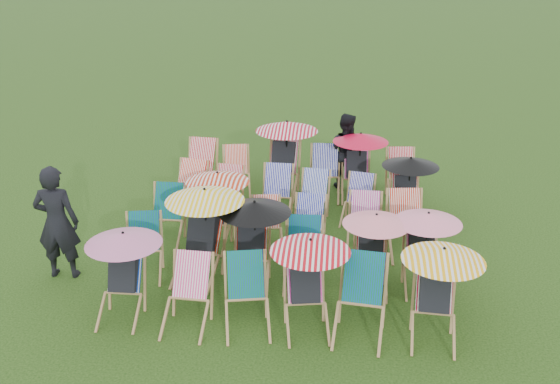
# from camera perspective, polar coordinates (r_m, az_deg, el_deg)

# --- Properties ---
(ground) EXTENTS (100.00, 100.00, 0.00)m
(ground) POSITION_cam_1_polar(r_m,az_deg,el_deg) (10.44, 0.73, -5.22)
(ground) COLOR black
(ground) RESTS_ON ground
(deckchair_0) EXTENTS (1.02, 1.06, 1.21)m
(deckchair_0) POSITION_cam_1_polar(r_m,az_deg,el_deg) (8.70, -14.27, -7.29)
(deckchair_0) COLOR #A17B4B
(deckchair_0) RESTS_ON ground
(deckchair_1) EXTENTS (0.65, 0.87, 0.91)m
(deckchair_1) POSITION_cam_1_polar(r_m,az_deg,el_deg) (8.41, -8.51, -9.36)
(deckchair_1) COLOR #A17B4B
(deckchair_1) RESTS_ON ground
(deckchair_2) EXTENTS (0.77, 0.96, 0.93)m
(deckchair_2) POSITION_cam_1_polar(r_m,az_deg,el_deg) (8.31, -3.06, -9.50)
(deckchair_2) COLOR #A17B4B
(deckchair_2) RESTS_ON ground
(deckchair_3) EXTENTS (1.05, 1.14, 1.25)m
(deckchair_3) POSITION_cam_1_polar(r_m,az_deg,el_deg) (8.19, 2.52, -8.39)
(deckchair_3) COLOR #A17B4B
(deckchair_3) RESTS_ON ground
(deckchair_4) EXTENTS (0.77, 0.99, 1.00)m
(deckchair_4) POSITION_cam_1_polar(r_m,az_deg,el_deg) (8.20, 7.38, -9.85)
(deckchair_4) COLOR #A17B4B
(deckchair_4) RESTS_ON ground
(deckchair_5) EXTENTS (1.05, 1.10, 1.25)m
(deckchair_5) POSITION_cam_1_polar(r_m,az_deg,el_deg) (8.23, 14.15, -8.96)
(deckchair_5) COLOR #A17B4B
(deckchair_5) RESTS_ON ground
(deckchair_6) EXTENTS (0.73, 0.91, 0.89)m
(deckchair_6) POSITION_cam_1_polar(r_m,az_deg,el_deg) (9.73, -12.44, -5.03)
(deckchair_6) COLOR #A17B4B
(deckchair_6) RESTS_ON ground
(deckchair_7) EXTENTS (1.18, 1.26, 1.40)m
(deckchair_7) POSITION_cam_1_polar(r_m,az_deg,el_deg) (9.40, -7.26, -3.70)
(deckchair_7) COLOR #A17B4B
(deckchair_7) RESTS_ON ground
(deckchair_8) EXTENTS (1.07, 1.13, 1.27)m
(deckchair_8) POSITION_cam_1_polar(r_m,az_deg,el_deg) (9.21, -2.61, -4.56)
(deckchair_8) COLOR #A17B4B
(deckchair_8) RESTS_ON ground
(deckchair_9) EXTENTS (0.65, 0.88, 0.93)m
(deckchair_9) POSITION_cam_1_polar(r_m,az_deg,el_deg) (9.28, 2.18, -5.75)
(deckchair_9) COLOR #A17B4B
(deckchair_9) RESTS_ON ground
(deckchair_10) EXTENTS (0.97, 1.01, 1.15)m
(deckchair_10) POSITION_cam_1_polar(r_m,az_deg,el_deg) (9.17, 8.41, -5.38)
(deckchair_10) COLOR #A17B4B
(deckchair_10) RESTS_ON ground
(deckchair_11) EXTENTS (0.98, 1.03, 1.16)m
(deckchair_11) POSITION_cam_1_polar(r_m,az_deg,el_deg) (9.33, 12.99, -5.18)
(deckchair_11) COLOR #A17B4B
(deckchair_11) RESTS_ON ground
(deckchair_12) EXTENTS (0.62, 0.86, 0.92)m
(deckchair_12) POSITION_cam_1_polar(r_m,az_deg,el_deg) (10.67, -10.46, -2.21)
(deckchair_12) COLOR #A17B4B
(deckchair_12) RESTS_ON ground
(deckchair_13) EXTENTS (1.05, 1.11, 1.25)m
(deckchair_13) POSITION_cam_1_polar(r_m,az_deg,el_deg) (10.40, -6.02, -1.42)
(deckchair_13) COLOR #A17B4B
(deckchair_13) RESTS_ON ground
(deckchair_14) EXTENTS (0.67, 0.83, 0.82)m
(deckchair_14) POSITION_cam_1_polar(r_m,az_deg,el_deg) (10.30, -1.20, -3.09)
(deckchair_14) COLOR #A17B4B
(deckchair_14) RESTS_ON ground
(deckchair_15) EXTENTS (0.62, 0.83, 0.86)m
(deckchair_15) POSITION_cam_1_polar(r_m,az_deg,el_deg) (10.23, 2.57, -3.15)
(deckchair_15) COLOR #A17B4B
(deckchair_15) RESTS_ON ground
(deckchair_16) EXTENTS (0.62, 0.85, 0.90)m
(deckchair_16) POSITION_cam_1_polar(r_m,az_deg,el_deg) (10.32, 7.75, -3.00)
(deckchair_16) COLOR #A17B4B
(deckchair_16) RESTS_ON ground
(deckchair_17) EXTENTS (0.74, 0.96, 0.97)m
(deckchair_17) POSITION_cam_1_polar(r_m,az_deg,el_deg) (10.32, 11.58, -3.04)
(deckchair_17) COLOR #A17B4B
(deckchair_17) RESTS_ON ground
(deckchair_18) EXTENTS (0.80, 0.99, 0.96)m
(deckchair_18) POSITION_cam_1_polar(r_m,az_deg,el_deg) (11.63, -8.59, 0.13)
(deckchair_18) COLOR #A17B4B
(deckchair_18) RESTS_ON ground
(deckchair_19) EXTENTS (0.67, 0.86, 0.87)m
(deckchair_19) POSITION_cam_1_polar(r_m,az_deg,el_deg) (11.53, -5.00, -0.12)
(deckchair_19) COLOR #A17B4B
(deckchair_19) RESTS_ON ground
(deckchair_20) EXTENTS (0.63, 0.86, 0.92)m
(deckchair_20) POSITION_cam_1_polar(r_m,az_deg,el_deg) (11.40, -0.38, -0.17)
(deckchair_20) COLOR #A17B4B
(deckchair_20) RESTS_ON ground
(deckchair_21) EXTENTS (0.64, 0.84, 0.86)m
(deckchair_21) POSITION_cam_1_polar(r_m,az_deg,el_deg) (11.33, 3.03, -0.52)
(deckchair_21) COLOR #A17B4B
(deckchair_21) RESTS_ON ground
(deckchair_22) EXTENTS (0.69, 0.85, 0.82)m
(deckchair_22) POSITION_cam_1_polar(r_m,az_deg,el_deg) (11.33, 7.13, -0.77)
(deckchair_22) COLOR #A17B4B
(deckchair_22) RESTS_ON ground
(deckchair_23) EXTENTS (1.01, 1.06, 1.20)m
(deckchair_23) POSITION_cam_1_polar(r_m,az_deg,el_deg) (11.36, 11.53, 0.23)
(deckchair_23) COLOR #A17B4B
(deckchair_23) RESTS_ON ground
(deckchair_24) EXTENTS (0.74, 0.97, 1.00)m
(deckchair_24) POSITION_cam_1_polar(r_m,az_deg,el_deg) (12.67, -7.47, 2.23)
(deckchair_24) COLOR #A17B4B
(deckchair_24) RESTS_ON ground
(deckchair_25) EXTENTS (0.71, 0.89, 0.88)m
(deckchair_25) POSITION_cam_1_polar(r_m,az_deg,el_deg) (12.61, -4.01, 1.95)
(deckchair_25) COLOR #A17B4B
(deckchair_25) RESTS_ON ground
(deckchair_26) EXTENTS (1.23, 1.29, 1.46)m
(deckchair_26) POSITION_cam_1_polar(r_m,az_deg,el_deg) (12.39, 0.30, 3.27)
(deckchair_26) COLOR #A17B4B
(deckchair_26) RESTS_ON ground
(deckchair_27) EXTENTS (0.65, 0.90, 0.97)m
(deckchair_27) POSITION_cam_1_polar(r_m,az_deg,el_deg) (12.34, 4.10, 1.71)
(deckchair_27) COLOR #A17B4B
(deckchair_27) RESTS_ON ground
(deckchair_28) EXTENTS (1.08, 1.13, 1.28)m
(deckchair_28) POSITION_cam_1_polar(r_m,az_deg,el_deg) (12.32, 7.10, 2.51)
(deckchair_28) COLOR #A17B4B
(deckchair_28) RESTS_ON ground
(deckchair_29) EXTENTS (0.70, 0.92, 0.93)m
(deckchair_29) POSITION_cam_1_polar(r_m,az_deg,el_deg) (12.46, 11.15, 1.46)
(deckchair_29) COLOR #A17B4B
(deckchair_29) RESTS_ON ground
(person_left) EXTENTS (0.68, 0.47, 1.79)m
(person_left) POSITION_cam_1_polar(r_m,az_deg,el_deg) (9.85, -19.72, -2.64)
(person_left) COLOR black
(person_left) RESTS_ON ground
(person_rear) EXTENTS (0.91, 0.80, 1.56)m
(person_rear) POSITION_cam_1_polar(r_m,az_deg,el_deg) (12.75, 5.96, 3.76)
(person_rear) COLOR black
(person_rear) RESTS_ON ground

